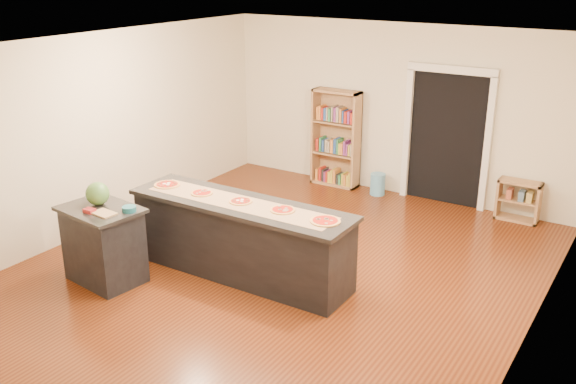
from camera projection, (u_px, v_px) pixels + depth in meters
The scene contains 17 objects.
room at pixel (279, 165), 7.65m from camera, with size 6.00×7.00×2.80m.
doorway at pixel (447, 130), 10.03m from camera, with size 1.40×0.09×2.21m.
kitchen_island at pixel (241, 239), 7.88m from camera, with size 2.92×0.79×0.96m.
side_counter at pixel (104, 244), 7.74m from camera, with size 0.96×0.70×0.95m.
bookshelf at pixel (336, 138), 10.97m from camera, with size 0.83×0.30×1.66m, color tan.
low_shelf at pixel (518, 201), 9.61m from camera, with size 0.62×0.27×0.62m, color tan.
waste_bin at pixel (378, 184), 10.70m from camera, with size 0.25×0.25×0.36m, color #5CA2CD.
kraft_paper at pixel (239, 203), 7.70m from camera, with size 2.53×0.46×0.00m, color #94714C.
watermelon at pixel (97, 194), 7.64m from camera, with size 0.28×0.28×0.28m, color #144214.
cutting_board at pixel (104, 213), 7.40m from camera, with size 0.28×0.19×0.02m, color tan.
package_red at pixel (89, 211), 7.44m from camera, with size 0.13×0.09×0.05m, color maroon.
package_teal at pixel (129, 209), 7.47m from camera, with size 0.16×0.16×0.06m, color #195966.
pizza_a at pixel (167, 184), 8.29m from camera, with size 0.33×0.33×0.02m.
pizza_b at pixel (202, 193), 7.99m from camera, with size 0.27×0.27×0.02m.
pizza_c at pixel (241, 201), 7.72m from camera, with size 0.28×0.28×0.02m.
pizza_d at pixel (283, 210), 7.45m from camera, with size 0.30×0.30×0.02m.
pizza_e at pixel (325, 221), 7.14m from camera, with size 0.33×0.33×0.02m.
Camera 1 is at (3.97, -6.13, 3.72)m, focal length 40.00 mm.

